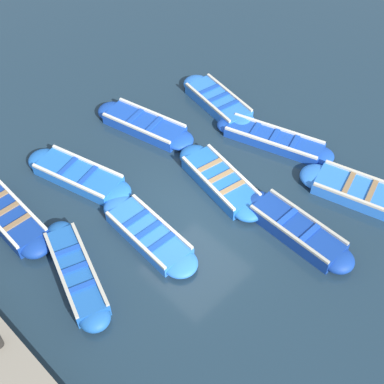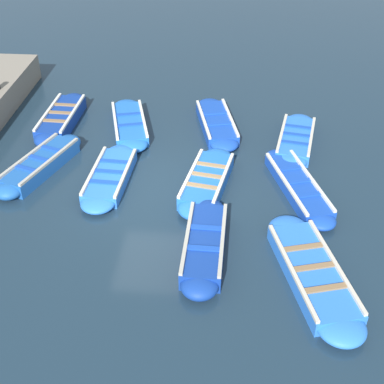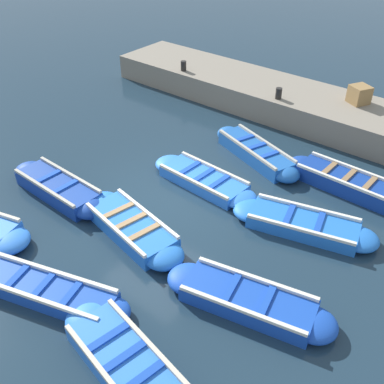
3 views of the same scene
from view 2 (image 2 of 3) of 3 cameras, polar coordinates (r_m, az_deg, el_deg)
name	(u,v)px [view 2 (image 2 of 3)]	position (r m, az deg, el deg)	size (l,w,h in m)	color
ground_plane	(159,191)	(13.95, -3.59, 0.10)	(120.00, 120.00, 0.00)	#1C303F
boat_far_corner	(298,186)	(14.11, 11.22, 0.62)	(1.78, 3.69, 0.36)	#1947B7
boat_centre	(205,245)	(11.96, 1.36, -5.66)	(0.92, 3.33, 0.47)	navy
boat_stern_in	(61,119)	(17.40, -13.77, 7.62)	(0.96, 3.42, 0.46)	navy
boat_broadside	(207,181)	(13.97, 1.61, 1.15)	(1.46, 3.39, 0.42)	blue
boat_bow_out	(129,124)	(16.79, -6.69, 7.19)	(1.70, 3.47, 0.38)	blue
boat_near_quay	(41,165)	(15.18, -15.85, 2.81)	(1.79, 3.40, 0.45)	#1E59AD
boat_inner_gap	(312,273)	(11.62, 12.72, -8.44)	(1.97, 4.03, 0.40)	blue
boat_alongside	(110,176)	(14.38, -8.73, 1.65)	(1.07, 3.29, 0.36)	blue
boat_drifting	(217,123)	(16.73, 2.64, 7.33)	(1.57, 3.46, 0.39)	#1947B7
boat_tucked	(296,140)	(16.10, 11.02, 5.47)	(1.41, 3.31, 0.40)	blue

